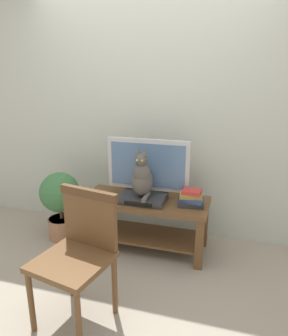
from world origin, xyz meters
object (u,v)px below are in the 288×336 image
at_px(tv, 148,167).
at_px(media_box, 143,198).
at_px(tv_stand, 145,214).
at_px(book_stack, 191,199).
at_px(wooden_chair, 80,247).
at_px(potted_plant, 60,200).
at_px(cat, 142,178).

bearing_deg(tv, media_box, -94.72).
bearing_deg(media_box, tv_stand, 78.05).
bearing_deg(book_stack, media_box, -177.45).
bearing_deg(wooden_chair, potted_plant, 127.39).
height_order(tv_stand, potted_plant, potted_plant).
height_order(tv, book_stack, tv).
height_order(tv, wooden_chair, tv).
height_order(cat, wooden_chair, cat).
xyz_separation_m(tv, book_stack, (0.44, -0.12, -0.23)).
distance_m(media_box, book_stack, 0.46).
relative_size(tv_stand, book_stack, 4.77).
relative_size(tv, cat, 1.75).
bearing_deg(potted_plant, tv_stand, 3.18).
height_order(tv_stand, wooden_chair, wooden_chair).
xyz_separation_m(tv, potted_plant, (-0.91, -0.14, -0.40)).
height_order(cat, potted_plant, cat).
distance_m(cat, potted_plant, 0.96).
height_order(media_box, wooden_chair, wooden_chair).
relative_size(media_box, book_stack, 1.73).
relative_size(wooden_chair, book_stack, 3.65).
distance_m(tv, book_stack, 0.51).
xyz_separation_m(media_box, potted_plant, (-0.89, 0.00, -0.13)).
xyz_separation_m(tv, wooden_chair, (-0.18, -1.09, -0.27)).
relative_size(media_box, cat, 0.96).
height_order(tv, potted_plant, tv).
bearing_deg(cat, book_stack, 4.30).
bearing_deg(tv_stand, wooden_chair, -100.21).
relative_size(media_box, potted_plant, 0.61).
bearing_deg(potted_plant, tv, 8.52).
xyz_separation_m(cat, book_stack, (0.45, 0.03, -0.17)).
relative_size(tv, media_box, 1.83).
distance_m(tv, potted_plant, 1.00).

